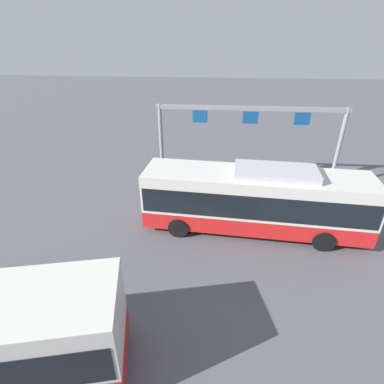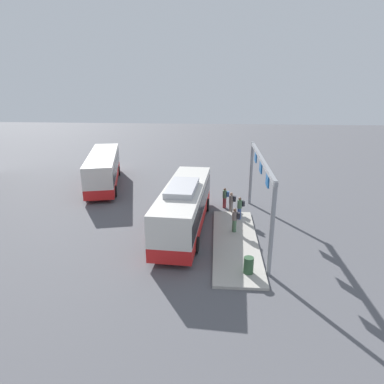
{
  "view_description": "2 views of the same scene",
  "coord_description": "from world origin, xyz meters",
  "px_view_note": "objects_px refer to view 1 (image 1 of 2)",
  "views": [
    {
      "loc": [
        1.9,
        12.9,
        8.9
      ],
      "look_at": [
        3.18,
        -1.05,
        1.43
      ],
      "focal_mm": 27.85,
      "sensor_mm": 36.0,
      "label": 1
    },
    {
      "loc": [
        -21.09,
        -2.01,
        9.77
      ],
      "look_at": [
        3.39,
        -0.28,
        1.59
      ],
      "focal_mm": 31.23,
      "sensor_mm": 36.0,
      "label": 2
    }
  ],
  "objects_px": {
    "person_waiting_mid": "(220,177)",
    "person_waiting_far": "(257,182)",
    "trash_bin": "(340,188)",
    "person_boarding": "(176,185)",
    "bus_main": "(255,198)",
    "person_waiting_near": "(194,182)"
  },
  "relations": [
    {
      "from": "person_waiting_mid",
      "to": "person_waiting_far",
      "type": "distance_m",
      "value": 2.27
    },
    {
      "from": "person_waiting_far",
      "to": "trash_bin",
      "type": "height_order",
      "value": "person_waiting_far"
    },
    {
      "from": "person_waiting_mid",
      "to": "trash_bin",
      "type": "bearing_deg",
      "value": 67.29
    },
    {
      "from": "person_waiting_far",
      "to": "person_boarding",
      "type": "bearing_deg",
      "value": -74.34
    },
    {
      "from": "bus_main",
      "to": "trash_bin",
      "type": "height_order",
      "value": "bus_main"
    },
    {
      "from": "bus_main",
      "to": "person_boarding",
      "type": "relative_size",
      "value": 6.56
    },
    {
      "from": "person_waiting_mid",
      "to": "person_boarding",
      "type": "bearing_deg",
      "value": -91.66
    },
    {
      "from": "bus_main",
      "to": "person_waiting_far",
      "type": "xyz_separation_m",
      "value": [
        -0.5,
        -3.42,
        -0.76
      ]
    },
    {
      "from": "person_waiting_far",
      "to": "trash_bin",
      "type": "xyz_separation_m",
      "value": [
        -5.06,
        -0.47,
        -0.44
      ]
    },
    {
      "from": "person_boarding",
      "to": "person_waiting_far",
      "type": "xyz_separation_m",
      "value": [
        -4.84,
        -0.54,
        0.16
      ]
    },
    {
      "from": "person_waiting_near",
      "to": "person_waiting_far",
      "type": "distance_m",
      "value": 3.75
    },
    {
      "from": "bus_main",
      "to": "person_waiting_mid",
      "type": "distance_m",
      "value": 4.31
    },
    {
      "from": "person_boarding",
      "to": "person_waiting_near",
      "type": "relative_size",
      "value": 1.0
    },
    {
      "from": "person_waiting_mid",
      "to": "trash_bin",
      "type": "xyz_separation_m",
      "value": [
        -7.28,
        0.0,
        -0.44
      ]
    },
    {
      "from": "bus_main",
      "to": "person_boarding",
      "type": "xyz_separation_m",
      "value": [
        4.34,
        -2.87,
        -0.92
      ]
    },
    {
      "from": "person_boarding",
      "to": "person_waiting_near",
      "type": "bearing_deg",
      "value": 121.95
    },
    {
      "from": "person_waiting_far",
      "to": "person_waiting_mid",
      "type": "bearing_deg",
      "value": -92.55
    },
    {
      "from": "person_waiting_near",
      "to": "trash_bin",
      "type": "height_order",
      "value": "person_waiting_near"
    },
    {
      "from": "bus_main",
      "to": "person_waiting_near",
      "type": "xyz_separation_m",
      "value": [
        3.25,
        -3.35,
        -0.92
      ]
    },
    {
      "from": "person_waiting_mid",
      "to": "trash_bin",
      "type": "relative_size",
      "value": 1.86
    },
    {
      "from": "bus_main",
      "to": "person_boarding",
      "type": "distance_m",
      "value": 5.29
    },
    {
      "from": "person_waiting_mid",
      "to": "person_waiting_far",
      "type": "bearing_deg",
      "value": 55.46
    }
  ]
}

